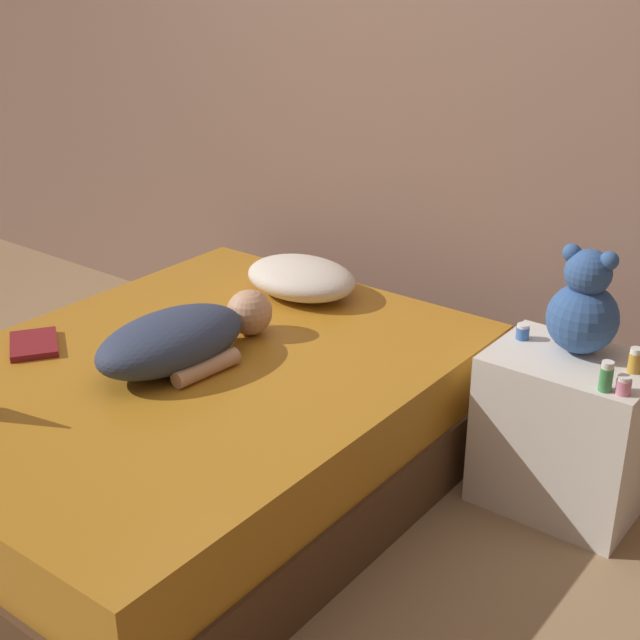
{
  "coord_description": "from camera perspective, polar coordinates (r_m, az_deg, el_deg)",
  "views": [
    {
      "loc": [
        2.05,
        -1.93,
        1.89
      ],
      "look_at": [
        0.39,
        0.25,
        0.68
      ],
      "focal_mm": 50.0,
      "sensor_mm": 36.0,
      "label": 1
    }
  ],
  "objects": [
    {
      "name": "bottle_pink",
      "position": [
        2.9,
        18.86,
        -3.97
      ],
      "size": [
        0.05,
        0.05,
        0.06
      ],
      "color": "pink",
      "rests_on": "nightstand"
    },
    {
      "name": "nightstand",
      "position": [
        3.23,
        15.36,
        -6.93
      ],
      "size": [
        0.54,
        0.4,
        0.57
      ],
      "color": "silver",
      "rests_on": "ground_plane"
    },
    {
      "name": "person_lying",
      "position": [
        3.11,
        -8.81,
        -1.11
      ],
      "size": [
        0.38,
        0.75,
        0.19
      ],
      "rotation": [
        0.0,
        0.0,
        -0.1
      ],
      "color": "#2D3851",
      "rests_on": "bed"
    },
    {
      "name": "bottle_blue",
      "position": [
        3.19,
        12.85,
        -0.73
      ],
      "size": [
        0.05,
        0.05,
        0.06
      ],
      "color": "#3866B2",
      "rests_on": "nightstand"
    },
    {
      "name": "bottle_green",
      "position": [
        2.89,
        17.85,
        -3.47
      ],
      "size": [
        0.04,
        0.04,
        0.1
      ],
      "color": "#3D8E4C",
      "rests_on": "nightstand"
    },
    {
      "name": "teddy_bear",
      "position": [
        3.09,
        16.53,
        0.79
      ],
      "size": [
        0.24,
        0.24,
        0.37
      ],
      "color": "#335693",
      "rests_on": "nightstand"
    },
    {
      "name": "pillow",
      "position": [
        3.65,
        -1.22,
        2.72
      ],
      "size": [
        0.49,
        0.36,
        0.15
      ],
      "color": "beige",
      "rests_on": "bed"
    },
    {
      "name": "wall_back",
      "position": [
        3.85,
        4.91,
        14.94
      ],
      "size": [
        8.0,
        0.06,
        2.6
      ],
      "color": "#846656",
      "rests_on": "ground_plane"
    },
    {
      "name": "ground_plane",
      "position": [
        3.38,
        -7.91,
        -10.35
      ],
      "size": [
        12.0,
        12.0,
        0.0
      ],
      "primitive_type": "plane",
      "color": "#937551"
    },
    {
      "name": "bottle_amber",
      "position": [
        3.04,
        19.51,
        -2.46
      ],
      "size": [
        0.04,
        0.04,
        0.09
      ],
      "color": "gold",
      "rests_on": "nightstand"
    },
    {
      "name": "book",
      "position": [
        3.37,
        -17.84,
        -1.49
      ],
      "size": [
        0.28,
        0.27,
        0.02
      ],
      "rotation": [
        0.0,
        0.0,
        -0.61
      ],
      "color": "maroon",
      "rests_on": "bed"
    },
    {
      "name": "bed",
      "position": [
        3.25,
        -8.16,
        -6.74
      ],
      "size": [
        1.54,
        2.0,
        0.5
      ],
      "color": "#4C331E",
      "rests_on": "ground_plane"
    }
  ]
}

